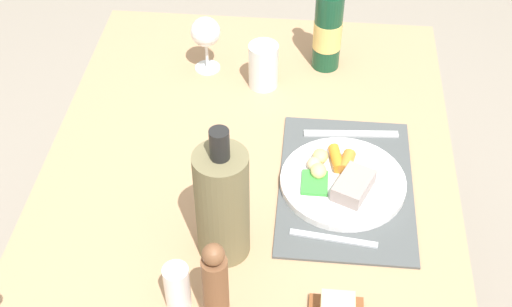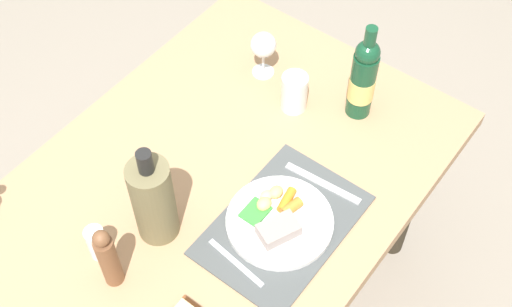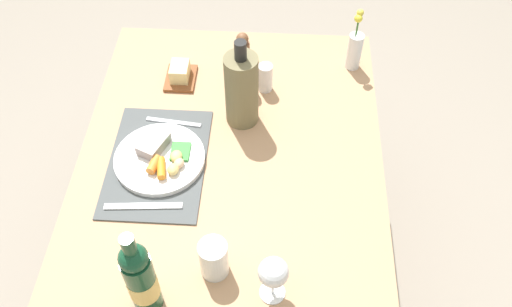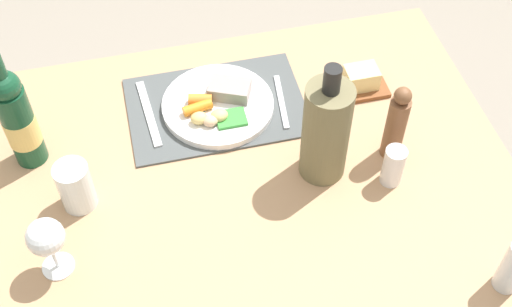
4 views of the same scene
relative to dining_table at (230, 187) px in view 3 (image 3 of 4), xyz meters
name	(u,v)px [view 3 (image 3 of 4)]	position (x,y,z in m)	size (l,w,h in m)	color
ground_plane	(236,278)	(0.00, 0.00, -0.62)	(8.00, 8.00, 0.00)	gray
dining_table	(230,187)	(0.00, 0.00, 0.00)	(1.28, 0.92, 0.72)	tan
placemat	(158,162)	(-0.01, -0.22, 0.10)	(0.42, 0.29, 0.01)	#4A4E4F
dinner_plate	(160,157)	(-0.02, -0.21, 0.12)	(0.27, 0.27, 0.05)	white
fork	(174,122)	(-0.17, -0.19, 0.10)	(0.01, 0.18, 0.01)	silver
knife	(143,206)	(0.15, -0.23, 0.10)	(0.02, 0.22, 0.01)	silver
flower_vase	(355,48)	(-0.47, 0.39, 0.18)	(0.05, 0.05, 0.23)	silver
wine_bottle	(141,278)	(0.43, -0.16, 0.23)	(0.07, 0.07, 0.31)	#15452A
pepper_mill	(243,60)	(-0.37, 0.02, 0.19)	(0.05, 0.05, 0.21)	brown
cooler_bottle	(242,89)	(-0.21, 0.02, 0.22)	(0.10, 0.10, 0.31)	#6F6746
butter_dish	(180,74)	(-0.37, -0.20, 0.12)	(0.13, 0.10, 0.06)	brown
salt_shaker	(265,78)	(-0.34, 0.09, 0.15)	(0.05, 0.05, 0.10)	white
water_tumbler	(214,260)	(0.33, -0.01, 0.15)	(0.07, 0.07, 0.12)	silver
wine_glass	(273,273)	(0.38, 0.14, 0.20)	(0.08, 0.08, 0.15)	white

